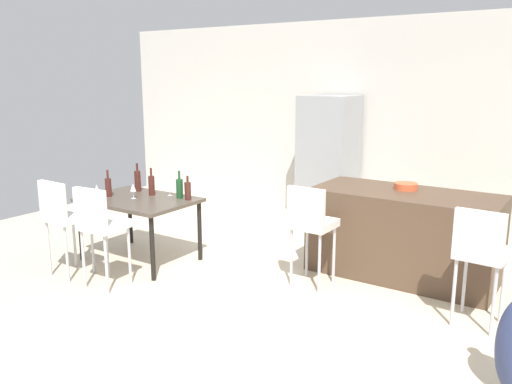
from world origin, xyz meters
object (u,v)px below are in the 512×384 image
Objects in this scene: wine_bottle_near at (180,188)px; wine_glass_left at (170,185)px; wine_bottle_far at (108,187)px; fruit_bowl at (406,186)px; kitchen_island at (404,234)px; bar_chair_left at (311,220)px; wine_bottle_corner at (138,180)px; dining_chair_far at (100,221)px; wine_bottle_inner at (152,185)px; refrigerator at (328,160)px; wine_glass_right at (133,188)px; wine_bottle_middle at (188,190)px; dining_table at (139,204)px; wine_glass_end at (97,189)px; dining_chair_near at (63,213)px; bar_chair_middle at (481,249)px.

wine_glass_left is at bearing 168.58° from wine_bottle_near.
wine_bottle_far is 1.27× the size of fruit_bowl.
bar_chair_left reaches higher than kitchen_island.
dining_chair_far is at bearing -61.90° from wine_bottle_corner.
wine_bottle_inner is 0.18× the size of refrigerator.
refrigerator is (0.88, 2.37, 0.06)m from wine_glass_left.
wine_glass_right is at bearing -125.00° from wine_glass_left.
wine_bottle_far is at bearing -117.22° from refrigerator.
wine_bottle_middle is at bearing -8.20° from wine_glass_left.
wine_glass_left is at bearing 37.60° from wine_bottle_far.
dining_table is at bearing 18.93° from wine_bottle_far.
wine_bottle_inner is 1.32× the size of fruit_bowl.
fruit_bowl is at bearing 28.99° from wine_glass_end.
kitchen_island is at bearing 20.77° from wine_bottle_inner.
wine_bottle_near is 1.82× the size of wine_glass_right.
dining_chair_near is 1.09m from wine_bottle_corner.
wine_bottle_middle reaches higher than wine_glass_right.
fruit_bowl is at bearing 135.42° from bar_chair_middle.
wine_glass_left is 0.82m from wine_glass_end.
wine_bottle_inner is (-2.69, -1.02, 0.40)m from kitchen_island.
dining_table is 0.61m from wine_bottle_middle.
wine_bottle_inner reaches higher than bar_chair_middle.
wine_bottle_middle is at bearing -153.01° from fruit_bowl.
wine_bottle_middle is 0.96m from wine_bottle_far.
dining_table is 1.21× the size of dining_chair_near.
dining_chair_far reaches higher than wine_glass_right.
wine_bottle_far is 1.79× the size of wine_glass_left.
wine_bottle_middle is 0.15× the size of refrigerator.
wine_bottle_corner is (-0.80, 0.01, 0.03)m from wine_bottle_middle.
wine_bottle_middle is (0.52, 0.26, 0.18)m from dining_table.
wine_glass_right is at bearing 15.03° from wine_bottle_far.
fruit_bowl is at bearing 26.99° from wine_bottle_middle.
wine_bottle_near reaches higher than wine_glass_left.
wine_bottle_inner is at bearing -173.71° from wine_bottle_middle.
wine_bottle_near is (0.10, 1.07, 0.16)m from dining_chair_far.
wine_bottle_far is (-2.37, -0.52, 0.16)m from bar_chair_left.
dining_chair_far is at bearing -137.64° from fruit_bowl.
dining_table is 3.71× the size of wine_bottle_corner.
dining_table is 7.32× the size of wine_glass_end.
kitchen_island is 3.16m from wine_bottle_corner.
bar_chair_middle is at bearing -41.93° from refrigerator.
wine_bottle_middle is at bearing 28.14° from wine_glass_right.
dining_table is 7.32× the size of wine_glass_left.
wine_bottle_corner is at bearing 168.06° from wine_bottle_inner.
wine_bottle_corner reaches higher than dining_table.
bar_chair_left is 3.82× the size of wine_bottle_middle.
dining_chair_far is (-1.72, -1.20, 0.00)m from bar_chair_left.
fruit_bowl is (0.64, 0.95, 0.26)m from bar_chair_left.
bar_chair_middle reaches higher than wine_glass_left.
refrigerator is at bearing 138.07° from bar_chair_middle.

